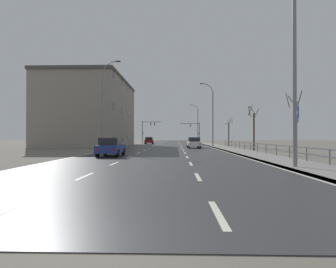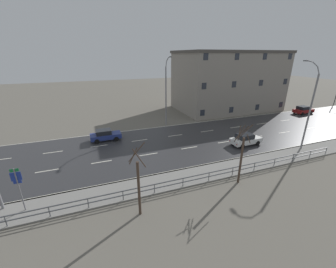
# 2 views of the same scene
# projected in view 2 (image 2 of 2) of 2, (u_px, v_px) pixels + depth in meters

# --- Properties ---
(ground_plane) EXTENTS (160.00, 160.00, 0.12)m
(ground_plane) POSITION_uv_depth(u_px,v_px,m) (285.00, 126.00, 35.22)
(ground_plane) COLOR #666056
(road_asphalt_strip) EXTENTS (14.00, 120.00, 0.03)m
(road_asphalt_strip) POSITION_uv_depth(u_px,v_px,m) (333.00, 119.00, 39.14)
(road_asphalt_strip) COLOR #303033
(road_asphalt_strip) RESTS_ON ground
(guardrail) EXTENTS (0.07, 39.95, 1.00)m
(guardrail) POSITION_uv_depth(u_px,v_px,m) (169.00, 184.00, 18.21)
(guardrail) COLOR #515459
(guardrail) RESTS_ON ground
(street_lamp_midground) EXTENTS (2.26, 0.24, 10.64)m
(street_lamp_midground) POSITION_uv_depth(u_px,v_px,m) (309.00, 108.00, 24.86)
(street_lamp_midground) COLOR slate
(street_lamp_midground) RESTS_ON ground
(street_lamp_left_bank) EXTENTS (2.34, 0.24, 11.00)m
(street_lamp_left_bank) POSITION_uv_depth(u_px,v_px,m) (166.00, 93.00, 33.71)
(street_lamp_left_bank) COLOR slate
(street_lamp_left_bank) RESTS_ON ground
(highway_sign) EXTENTS (0.09, 0.68, 3.70)m
(highway_sign) POSITION_uv_depth(u_px,v_px,m) (18.00, 185.00, 15.21)
(highway_sign) COLOR slate
(highway_sign) RESTS_ON ground
(car_near_left) EXTENTS (1.87, 4.12, 1.57)m
(car_near_left) POSITION_uv_depth(u_px,v_px,m) (105.00, 135.00, 28.99)
(car_near_left) COLOR navy
(car_near_left) RESTS_ON ground
(car_distant) EXTENTS (1.89, 4.13, 1.57)m
(car_distant) POSITION_uv_depth(u_px,v_px,m) (303.00, 110.00, 42.16)
(car_distant) COLOR maroon
(car_distant) RESTS_ON ground
(car_far_left) EXTENTS (1.98, 4.17, 1.57)m
(car_far_left) POSITION_uv_depth(u_px,v_px,m) (245.00, 139.00, 27.54)
(car_far_left) COLOR silver
(car_far_left) RESTS_ON ground
(brick_building) EXTENTS (12.77, 21.43, 11.99)m
(brick_building) POSITION_uv_depth(u_px,v_px,m) (228.00, 81.00, 44.66)
(brick_building) COLOR gray
(brick_building) RESTS_ON ground
(bare_tree_near) EXTENTS (1.21, 1.25, 5.64)m
(bare_tree_near) POSITION_uv_depth(u_px,v_px,m) (139.00, 185.00, 14.89)
(bare_tree_near) COLOR #423328
(bare_tree_near) RESTS_ON ground
(bare_tree_mid) EXTENTS (1.27, 1.40, 5.67)m
(bare_tree_mid) POSITION_uv_depth(u_px,v_px,m) (241.00, 156.00, 18.74)
(bare_tree_mid) COLOR #423328
(bare_tree_mid) RESTS_ON ground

